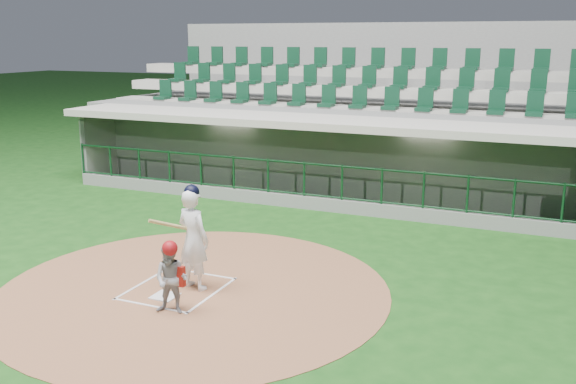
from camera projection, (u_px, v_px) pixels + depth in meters
ground at (186, 284)px, 12.10m from camera, size 120.00×120.00×0.00m
dirt_circle at (194, 290)px, 11.81m from camera, size 7.20×7.20×0.01m
home_plate at (165, 296)px, 11.47m from camera, size 0.43×0.43×0.02m
batter_box_chalk at (177, 288)px, 11.83m from camera, size 1.55×1.80×0.01m
dugout_structure at (334, 162)px, 18.80m from camera, size 16.40×3.70×3.00m
seating_deck at (360, 132)px, 21.49m from camera, size 17.00×6.72×5.15m
batter at (193, 237)px, 11.66m from camera, size 0.93×0.94×1.96m
catcher at (171, 278)px, 10.67m from camera, size 0.66×0.57×1.27m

